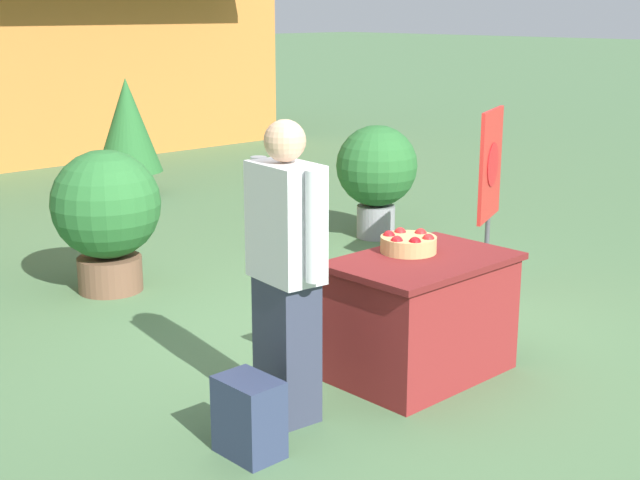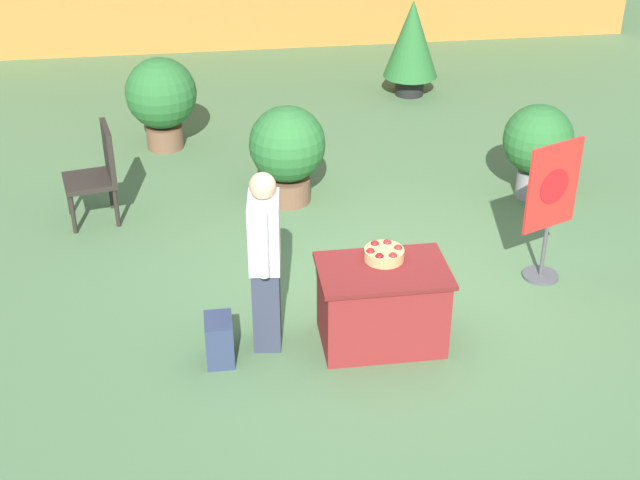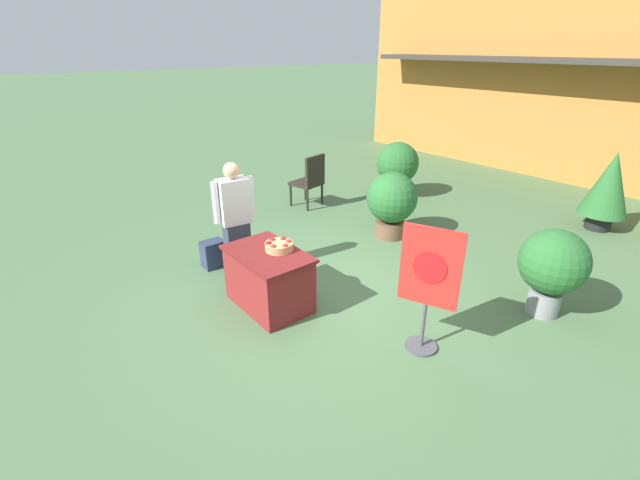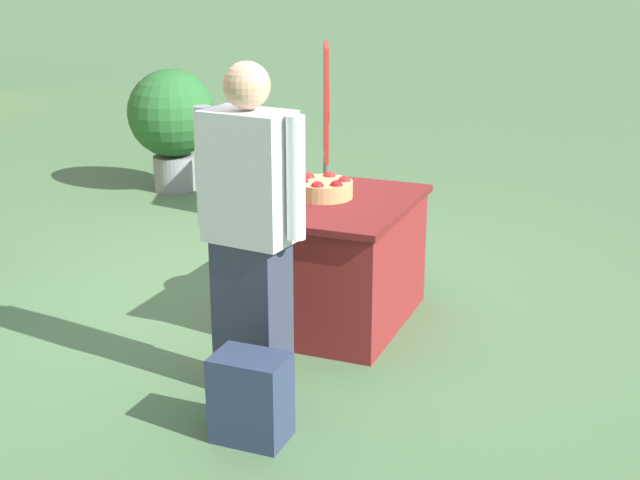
# 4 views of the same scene
# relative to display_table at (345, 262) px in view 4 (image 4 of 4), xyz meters

# --- Properties ---
(ground_plane) EXTENTS (120.00, 120.00, 0.00)m
(ground_plane) POSITION_rel_display_table_xyz_m (0.23, 0.77, -0.38)
(ground_plane) COLOR #4C7047
(display_table) EXTENTS (1.14, 0.75, 0.76)m
(display_table) POSITION_rel_display_table_xyz_m (0.00, 0.00, 0.00)
(display_table) COLOR maroon
(display_table) RESTS_ON ground_plane
(apple_basket) EXTENTS (0.35, 0.35, 0.13)m
(apple_basket) POSITION_rel_display_table_xyz_m (0.03, 0.15, 0.44)
(apple_basket) COLOR tan
(apple_basket) RESTS_ON display_table
(person_visitor) EXTENTS (0.31, 0.61, 1.69)m
(person_visitor) POSITION_rel_display_table_xyz_m (-1.01, 0.12, 0.48)
(person_visitor) COLOR #33384C
(person_visitor) RESTS_ON ground_plane
(backpack) EXTENTS (0.24, 0.34, 0.42)m
(backpack) POSITION_rel_display_table_xyz_m (-1.45, -0.08, -0.17)
(backpack) COLOR #2D3856
(backpack) RESTS_ON ground_plane
(poster_board) EXTENTS (0.60, 0.36, 1.47)m
(poster_board) POSITION_rel_display_table_xyz_m (1.82, 0.84, 0.44)
(poster_board) COLOR #4C4C51
(poster_board) RESTS_ON ground_plane
(potted_plant_near_left) EXTENTS (0.81, 0.81, 1.14)m
(potted_plant_near_left) POSITION_rel_display_table_xyz_m (2.35, 2.59, 0.30)
(potted_plant_near_left) COLOR gray
(potted_plant_near_left) RESTS_ON ground_plane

